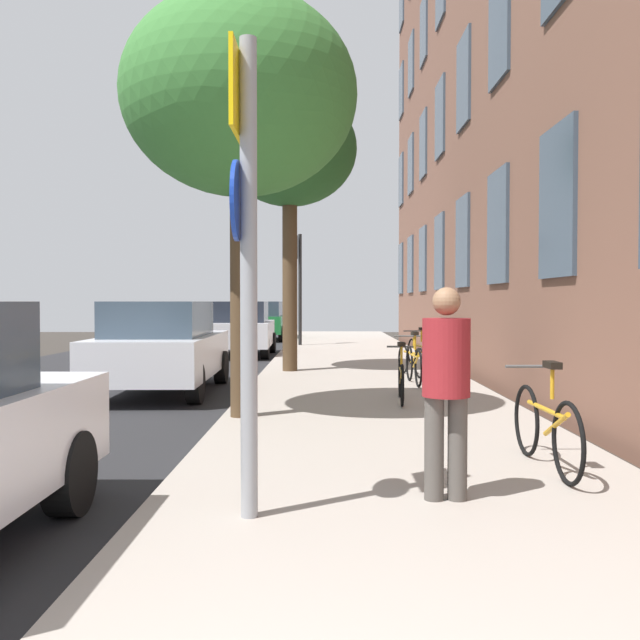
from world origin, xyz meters
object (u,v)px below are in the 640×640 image
at_px(traffic_light, 297,269).
at_px(tree_near, 240,97).
at_px(bicycle_1, 401,378).
at_px(car_1, 162,346).
at_px(tree_far, 290,151).
at_px(bicycle_2, 414,364).
at_px(bicycle_3, 411,359).
at_px(bicycle_0, 546,427).
at_px(car_3, 263,320).
at_px(bicycle_4, 419,351).
at_px(sign_post, 245,239).
at_px(pedestrian_0, 446,379).
at_px(car_2, 242,328).

xyz_separation_m(traffic_light, tree_near, (-0.15, -14.94, 1.54)).
distance_m(bicycle_1, car_1, 4.43).
xyz_separation_m(tree_far, bicycle_2, (2.39, -2.42, -4.38)).
xyz_separation_m(traffic_light, bicycle_3, (2.72, -9.93, -2.28)).
bearing_deg(tree_near, car_1, 119.28).
relative_size(bicycle_1, bicycle_2, 0.97).
xyz_separation_m(bicycle_0, bicycle_3, (-0.22, 7.85, -0.04)).
height_order(tree_far, bicycle_3, tree_far).
relative_size(tree_near, tree_far, 0.91).
height_order(car_1, car_3, same).
bearing_deg(bicycle_4, sign_post, -103.75).
relative_size(tree_far, bicycle_1, 3.70).
xyz_separation_m(tree_near, bicycle_4, (3.30, 6.98, -3.81)).
bearing_deg(bicycle_4, car_3, 110.31).
height_order(tree_far, pedestrian_0, tree_far).
bearing_deg(bicycle_2, sign_post, -105.60).
bearing_deg(car_1, tree_far, 53.34).
xyz_separation_m(bicycle_1, bicycle_2, (0.48, 2.23, 0.02)).
bearing_deg(bicycle_1, sign_post, -106.97).
bearing_deg(sign_post, traffic_light, 91.21).
height_order(sign_post, bicycle_0, sign_post).
distance_m(bicycle_2, car_1, 4.54).
bearing_deg(car_3, bicycle_1, -78.63).
height_order(bicycle_1, car_1, car_1).
bearing_deg(car_3, bicycle_4, -69.69).
xyz_separation_m(bicycle_0, car_3, (-4.55, 22.67, 0.33)).
bearing_deg(car_3, traffic_light, -71.78).
distance_m(bicycle_0, bicycle_1, 4.28).
bearing_deg(pedestrian_0, car_1, 118.63).
relative_size(bicycle_1, car_3, 0.40).
relative_size(tree_near, bicycle_3, 3.52).
relative_size(car_1, car_2, 1.07).
distance_m(bicycle_0, bicycle_4, 9.82).
relative_size(sign_post, car_2, 0.82).
bearing_deg(bicycle_1, bicycle_0, -78.74).
height_order(traffic_light, car_2, traffic_light).
xyz_separation_m(traffic_light, tree_far, (0.20, -8.93, 2.13)).
xyz_separation_m(pedestrian_0, car_2, (-3.37, 15.30, -0.20)).
bearing_deg(car_2, car_1, -92.94).
xyz_separation_m(car_1, car_2, (0.43, 8.34, -0.00)).
relative_size(bicycle_0, bicycle_2, 1.07).
bearing_deg(bicycle_4, tree_far, -161.77).
bearing_deg(tree_near, car_3, 94.21).
relative_size(sign_post, tree_far, 0.55).
xyz_separation_m(sign_post, car_3, (-2.01, 24.05, -1.22)).
distance_m(tree_near, pedestrian_0, 5.39).
xyz_separation_m(bicycle_2, bicycle_3, (0.13, 1.42, -0.03)).
distance_m(bicycle_2, car_2, 8.91).
bearing_deg(car_2, pedestrian_0, -77.57).
bearing_deg(tree_near, bicycle_1, 31.01).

